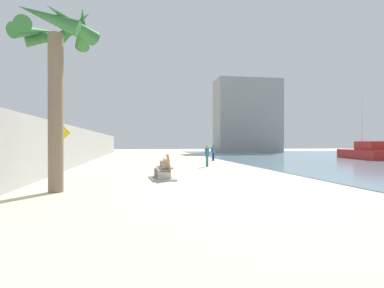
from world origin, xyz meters
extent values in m
plane|color=beige|center=(0.00, 18.00, 0.00)|extent=(120.00, 120.00, 0.00)
cube|color=#9E9E99|center=(-7.50, 18.00, 1.49)|extent=(0.80, 64.00, 2.98)
cylinder|color=#7A6651|center=(-5.48, 1.15, 2.87)|extent=(0.53, 0.53, 5.73)
cone|color=#2D6B33|center=(-4.57, 1.30, 6.02)|extent=(0.90, 2.12, 1.29)
cone|color=#2D6B33|center=(-5.12, 1.90, 6.17)|extent=(2.03, 1.36, 1.55)
cone|color=#2D6B33|center=(-5.80, 2.05, 5.90)|extent=(2.14, 1.21, 1.08)
cone|color=#2D6B33|center=(-6.34, 1.56, 5.93)|extent=(1.41, 2.11, 1.14)
cone|color=#2D6B33|center=(-6.41, 0.94, 5.93)|extent=(1.01, 2.15, 1.13)
cone|color=#2D6B33|center=(-5.46, 0.20, 5.94)|extent=(2.08, 0.59, 1.16)
cone|color=#2D6B33|center=(-4.78, 0.49, 5.92)|extent=(1.82, 1.90, 1.10)
cube|color=#9E9E99|center=(-1.33, 3.83, 0.25)|extent=(0.61, 0.24, 0.50)
cube|color=#9E9E99|center=(-1.44, 5.23, 0.25)|extent=(0.61, 0.24, 0.50)
cube|color=#997047|center=(-1.38, 4.53, 0.45)|extent=(0.62, 1.63, 0.06)
cube|color=#997047|center=(-1.15, 4.54, 0.73)|extent=(0.28, 1.61, 0.50)
cube|color=#9E9E99|center=(-1.38, 4.53, 0.04)|extent=(1.25, 2.18, 0.08)
cube|color=#9E9E99|center=(-0.71, 10.64, 0.25)|extent=(0.60, 0.20, 0.50)
cube|color=#9E9E99|center=(-0.70, 12.04, 0.25)|extent=(0.60, 0.20, 0.50)
cube|color=#997047|center=(-0.71, 11.34, 0.45)|extent=(0.51, 1.60, 0.06)
cube|color=#997047|center=(-0.48, 11.33, 0.73)|extent=(0.17, 1.60, 0.50)
cube|color=#9E9E99|center=(-0.71, 11.34, 0.04)|extent=(1.11, 2.11, 0.08)
cylinder|color=teal|center=(2.56, 12.05, 0.41)|extent=(0.12, 0.12, 0.83)
cylinder|color=teal|center=(2.47, 11.96, 0.41)|extent=(0.12, 0.12, 0.83)
cube|color=teal|center=(2.51, 12.01, 1.12)|extent=(0.36, 0.35, 0.58)
sphere|color=tan|center=(2.51, 12.01, 1.55)|extent=(0.22, 0.22, 0.22)
cylinder|color=teal|center=(2.67, 12.16, 1.15)|extent=(0.09, 0.09, 0.53)
cylinder|color=teal|center=(2.35, 11.86, 1.15)|extent=(0.09, 0.09, 0.53)
cylinder|color=navy|center=(4.82, 19.41, 0.40)|extent=(0.12, 0.12, 0.79)
cylinder|color=navy|center=(4.70, 19.37, 0.40)|extent=(0.12, 0.12, 0.79)
cube|color=teal|center=(4.76, 19.39, 1.07)|extent=(0.36, 0.27, 0.56)
sphere|color=brown|center=(4.76, 19.39, 1.49)|extent=(0.21, 0.21, 0.21)
cylinder|color=teal|center=(4.97, 19.46, 1.10)|extent=(0.09, 0.09, 0.50)
cylinder|color=teal|center=(4.55, 19.33, 1.10)|extent=(0.09, 0.09, 0.50)
cube|color=red|center=(21.63, 19.64, 0.54)|extent=(3.53, 7.93, 1.00)
cube|color=red|center=(21.44, 18.50, 1.49)|extent=(2.15, 3.59, 0.90)
cylinder|color=silver|center=(21.69, 20.01, 4.08)|extent=(0.12, 0.12, 6.09)
cylinder|color=slate|center=(-6.69, 7.59, 1.32)|extent=(0.08, 0.08, 2.65)
cube|color=yellow|center=(-6.69, 7.59, 2.35)|extent=(0.85, 0.03, 0.85)
cube|color=gray|center=(17.76, 46.00, 6.81)|extent=(12.00, 6.00, 13.63)
camera|label=1|loc=(-2.52, -10.90, 1.79)|focal=29.44mm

